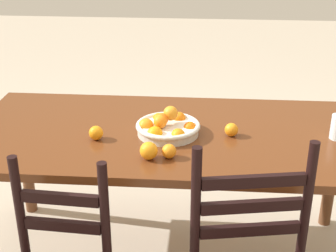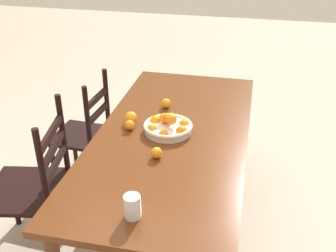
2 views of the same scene
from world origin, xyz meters
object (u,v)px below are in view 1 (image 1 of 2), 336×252
(dining_table, at_px, (171,146))
(orange_loose_0, at_px, (231,130))
(fruit_bowl, at_px, (167,127))
(orange_loose_3, at_px, (169,151))
(orange_loose_2, at_px, (149,151))
(orange_loose_1, at_px, (96,133))

(dining_table, relative_size, orange_loose_0, 30.85)
(fruit_bowl, bearing_deg, orange_loose_3, 96.54)
(fruit_bowl, distance_m, orange_loose_3, 0.24)
(orange_loose_2, xyz_separation_m, orange_loose_3, (-0.08, -0.02, -0.01))
(dining_table, relative_size, orange_loose_2, 25.25)
(orange_loose_1, height_order, orange_loose_2, orange_loose_2)
(orange_loose_0, relative_size, orange_loose_1, 0.96)
(dining_table, bearing_deg, orange_loose_2, 75.65)
(fruit_bowl, distance_m, orange_loose_1, 0.33)
(orange_loose_2, bearing_deg, dining_table, -104.35)
(dining_table, bearing_deg, orange_loose_1, 19.06)
(dining_table, height_order, orange_loose_2, orange_loose_2)
(dining_table, relative_size, orange_loose_3, 31.19)
(fruit_bowl, bearing_deg, orange_loose_2, 77.14)
(orange_loose_0, bearing_deg, orange_loose_2, 35.47)
(dining_table, xyz_separation_m, fruit_bowl, (0.01, 0.03, 0.11))
(orange_loose_0, xyz_separation_m, orange_loose_3, (0.27, 0.24, -0.00))
(dining_table, relative_size, orange_loose_1, 29.52)
(orange_loose_0, xyz_separation_m, orange_loose_1, (0.62, 0.09, 0.00))
(dining_table, bearing_deg, orange_loose_3, 92.58)
(orange_loose_1, bearing_deg, dining_table, -160.94)
(dining_table, xyz_separation_m, orange_loose_0, (-0.28, 0.03, 0.11))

